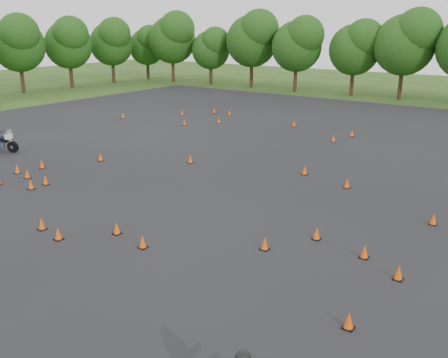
% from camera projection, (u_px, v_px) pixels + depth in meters
% --- Properties ---
extents(ground, '(140.00, 140.00, 0.00)m').
position_uv_depth(ground, '(163.00, 235.00, 19.00)').
color(ground, '#2D5119').
rests_on(ground, ground).
extents(asphalt_pad, '(62.00, 62.00, 0.00)m').
position_uv_depth(asphalt_pad, '(248.00, 193.00, 23.67)').
color(asphalt_pad, black).
rests_on(asphalt_pad, ground).
extents(treeline, '(87.42, 32.32, 10.12)m').
position_uv_depth(treeline, '(438.00, 60.00, 43.93)').
color(treeline, '#1F4814').
rests_on(treeline, ground).
extents(traffic_cones, '(36.18, 32.42, 0.45)m').
position_uv_depth(traffic_cones, '(238.00, 190.00, 23.35)').
color(traffic_cones, '#F9540A').
rests_on(traffic_cones, asphalt_pad).
extents(rider_grey, '(2.45, 1.45, 1.81)m').
position_uv_depth(rider_grey, '(1.00, 137.00, 31.03)').
color(rider_grey, '#3F4146').
rests_on(rider_grey, ground).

